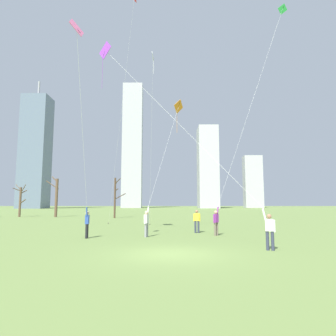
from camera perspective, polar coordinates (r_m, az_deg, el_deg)
ground_plane at (r=12.79m, az=0.12°, el=-16.30°), size 400.00×400.00×0.00m
kite_flyer_foreground_left_pink at (r=18.20m, az=-15.89°, el=-5.74°), size 0.61×4.80×11.50m
kite_flyer_midfield_left_purple at (r=15.38m, az=7.84°, el=0.72°), size 9.77×6.65×13.51m
kite_flyer_midfield_right_orange at (r=19.77m, az=-2.95°, el=-5.09°), size 2.80×6.08×10.84m
kite_flyer_midfield_center_green at (r=20.84m, az=11.33°, el=-2.72°), size 8.26×6.34×20.63m
bystander_strolling_midfield at (r=21.45m, az=5.35°, el=-10.00°), size 0.50×0.27×1.62m
distant_kite_drifting_left_white at (r=26.92m, az=-3.28°, el=17.22°), size 0.60×5.56×15.13m
distant_kite_low_near_trees_red at (r=31.04m, az=-7.27°, el=26.57°), size 3.30×6.26×21.61m
bare_tree_leftmost at (r=42.88m, az=-10.41°, el=-5.42°), size 1.49×2.79×5.72m
bare_tree_far_right_edge at (r=48.24m, az=-21.09°, el=-5.17°), size 1.86×1.91×6.21m
bare_tree_center at (r=51.07m, az=-26.95°, el=-5.59°), size 2.92×2.47×5.08m
skyline_short_annex at (r=124.71m, az=7.44°, el=0.13°), size 8.10×10.61×34.09m
skyline_tall_tower at (r=138.93m, az=15.86°, el=-2.56°), size 8.07×5.05×23.52m
skyline_mid_tower_right at (r=129.99m, az=-24.54°, el=2.95°), size 10.10×9.22×52.11m
skyline_slender_spire at (r=133.76m, az=-7.16°, el=4.47°), size 8.79×5.55×56.28m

